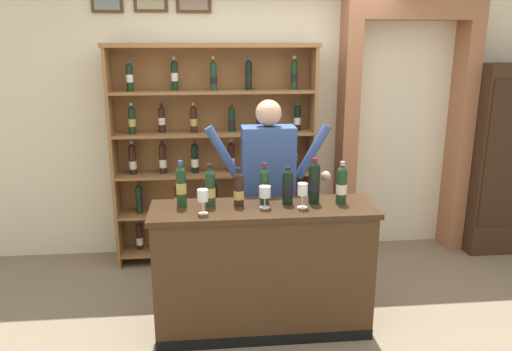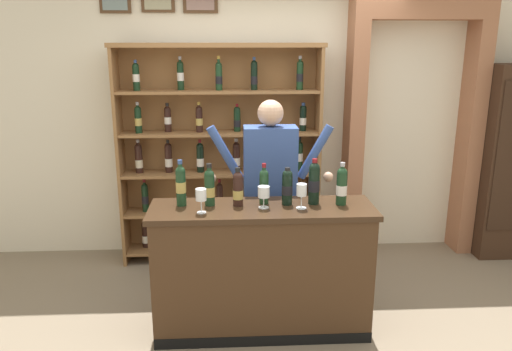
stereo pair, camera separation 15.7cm
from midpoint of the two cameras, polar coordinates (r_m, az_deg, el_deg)
ground_plane at (r=3.97m, az=3.29°, el=-17.06°), size 14.00×14.00×0.02m
back_wall at (r=5.00m, az=1.47°, el=8.95°), size 12.00×0.19×3.12m
wine_shelf at (r=4.76m, az=-3.20°, el=2.88°), size 1.93×0.32×2.09m
archway_doorway at (r=5.23m, az=18.06°, el=7.20°), size 1.31×0.45×2.57m
tasting_counter at (r=3.72m, az=1.91°, el=-10.71°), size 1.60×0.49×0.97m
shopkeeper at (r=3.99m, az=2.77°, el=-0.38°), size 1.02×0.22×1.67m
tasting_bottle_rosso at (r=3.56m, az=-7.34°, el=-1.03°), size 0.07×0.07×0.33m
tasting_bottle_super_tuscan at (r=3.54m, az=-4.07°, el=-1.27°), size 0.07×0.07×0.31m
tasting_bottle_vin_santo at (r=3.53m, az=-0.80°, el=-1.48°), size 0.07×0.07×0.28m
tasting_bottle_chianti at (r=3.58m, az=2.18°, el=-1.22°), size 0.07×0.07×0.30m
tasting_bottle_bianco at (r=3.57m, az=4.85°, el=-1.24°), size 0.08×0.08×0.27m
tasting_bottle_riserva at (r=3.59m, az=7.91°, el=-0.77°), size 0.08×0.08×0.33m
tasting_bottle_prosecco at (r=3.62m, az=11.00°, el=-1.11°), size 0.08×0.08×0.31m
wine_glass_right at (r=3.39m, az=-4.98°, el=-2.30°), size 0.07×0.07×0.17m
wine_glass_left at (r=3.49m, az=6.52°, el=-1.76°), size 0.07×0.07×0.18m
wine_glass_center at (r=3.49m, az=2.18°, el=-2.03°), size 0.08×0.08×0.16m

